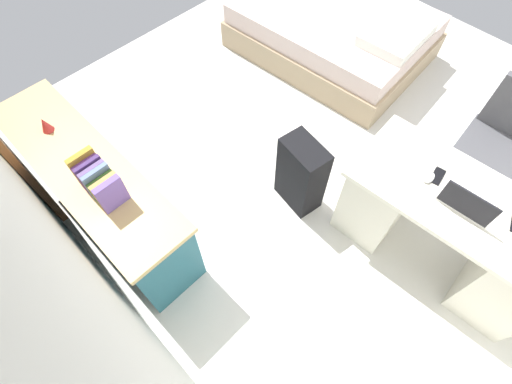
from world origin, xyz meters
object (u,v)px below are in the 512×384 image
object	(u,v)px
credenza	(100,193)
suitcase_black	(301,175)
figurine_small	(45,125)
laptop	(467,202)
desk	(445,228)
cell_phone_by_mouse	(437,176)
computer_mouse	(429,177)
bed	(333,32)
office_chair	(492,147)

from	to	relation	value
credenza	suitcase_black	size ratio (longest dim) A/B	2.70
suitcase_black	figurine_small	size ratio (longest dim) A/B	6.06
laptop	figurine_small	bearing A→B (deg)	32.15
desk	figurine_small	size ratio (longest dim) A/B	13.46
cell_phone_by_mouse	figurine_small	bearing A→B (deg)	27.01
computer_mouse	desk	bearing A→B (deg)	-177.67
bed	laptop	xyz separation A→B (m)	(-2.01, 1.37, 0.56)
suitcase_black	cell_phone_by_mouse	world-z (taller)	cell_phone_by_mouse
computer_mouse	office_chair	bearing A→B (deg)	-104.03
cell_phone_by_mouse	figurine_small	distance (m)	2.63
office_chair	credenza	xyz separation A→B (m)	(1.84, 2.39, -0.05)
figurine_small	desk	bearing A→B (deg)	-147.06
credenza	suitcase_black	bearing A→B (deg)	-127.85
office_chair	computer_mouse	distance (m)	0.97
credenza	suitcase_black	distance (m)	1.51
desk	bed	world-z (taller)	desk
credenza	suitcase_black	xyz separation A→B (m)	(-0.93, -1.19, -0.04)
credenza	figurine_small	distance (m)	0.59
computer_mouse	credenza	bearing A→B (deg)	38.06
credenza	laptop	size ratio (longest dim) A/B	5.56
laptop	computer_mouse	size ratio (longest dim) A/B	3.24
desk	computer_mouse	size ratio (longest dim) A/B	14.80
credenza	office_chair	bearing A→B (deg)	-127.54
office_chair	bed	bearing A→B (deg)	-13.49
suitcase_black	figurine_small	bearing A→B (deg)	51.08
bed	cell_phone_by_mouse	world-z (taller)	cell_phone_by_mouse
bed	suitcase_black	world-z (taller)	suitcase_black
desk	computer_mouse	xyz separation A→B (m)	(0.27, 0.03, 0.37)
desk	suitcase_black	distance (m)	1.08
suitcase_black	desk	bearing A→B (deg)	-152.45
cell_phone_by_mouse	computer_mouse	bearing A→B (deg)	51.68
computer_mouse	figurine_small	distance (m)	2.57
credenza	cell_phone_by_mouse	world-z (taller)	cell_phone_by_mouse
suitcase_black	laptop	xyz separation A→B (m)	(-1.01, -0.28, 0.47)
office_chair	figurine_small	bearing A→B (deg)	46.77
desk	laptop	world-z (taller)	laptop
credenza	computer_mouse	bearing A→B (deg)	-138.18
credenza	cell_phone_by_mouse	distance (m)	2.34
bed	laptop	world-z (taller)	laptop
office_chair	computer_mouse	world-z (taller)	office_chair
desk	figurine_small	xyz separation A→B (m)	(2.36, 1.53, 0.40)
office_chair	laptop	world-z (taller)	laptop
bed	figurine_small	size ratio (longest dim) A/B	18.15
desk	suitcase_black	bearing A→B (deg)	18.20
suitcase_black	cell_phone_by_mouse	xyz separation A→B (m)	(-0.78, -0.36, 0.42)
office_chair	computer_mouse	size ratio (longest dim) A/B	9.40
office_chair	suitcase_black	world-z (taller)	office_chair
credenza	suitcase_black	world-z (taller)	credenza
desk	figurine_small	world-z (taller)	figurine_small
bed	suitcase_black	xyz separation A→B (m)	(-1.00, 1.66, 0.09)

